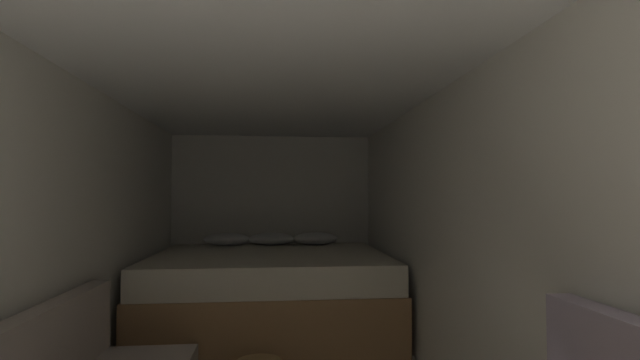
% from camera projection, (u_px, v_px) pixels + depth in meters
% --- Properties ---
extents(wall_back, '(2.51, 0.05, 2.09)m').
position_uv_depth(wall_back, '(272.00, 221.00, 5.48)').
color(wall_back, silver).
rests_on(wall_back, ground).
extents(wall_left, '(0.05, 5.57, 2.09)m').
position_uv_depth(wall_left, '(53.00, 247.00, 2.56)').
color(wall_left, silver).
rests_on(wall_left, ground).
extents(wall_right, '(0.05, 5.57, 2.09)m').
position_uv_depth(wall_right, '(463.00, 243.00, 2.80)').
color(wall_right, silver).
rests_on(wall_right, ground).
extents(ceiling_slab, '(2.51, 5.57, 0.05)m').
position_uv_depth(ceiling_slab, '(268.00, 70.00, 2.72)').
color(ceiling_slab, white).
rests_on(ceiling_slab, wall_left).
extents(bed, '(2.29, 1.92, 0.92)m').
position_uv_depth(bed, '(270.00, 291.00, 4.44)').
color(bed, '#9E7247').
rests_on(bed, ground).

